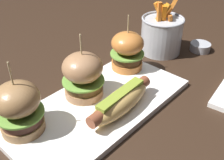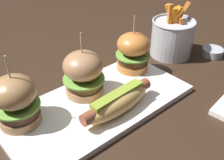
# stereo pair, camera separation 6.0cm
# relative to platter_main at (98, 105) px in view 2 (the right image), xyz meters

# --- Properties ---
(ground_plane) EXTENTS (3.00, 3.00, 0.00)m
(ground_plane) POSITION_rel_platter_main_xyz_m (0.00, 0.00, -0.01)
(ground_plane) COLOR black
(platter_main) EXTENTS (0.42, 0.20, 0.01)m
(platter_main) POSITION_rel_platter_main_xyz_m (0.00, 0.00, 0.00)
(platter_main) COLOR white
(platter_main) RESTS_ON ground
(hot_dog) EXTENTS (0.18, 0.06, 0.05)m
(hot_dog) POSITION_rel_platter_main_xyz_m (0.01, -0.05, 0.03)
(hot_dog) COLOR #E1B160
(hot_dog) RESTS_ON platter_main
(slider_left) EXTENTS (0.09, 0.09, 0.15)m
(slider_left) POSITION_rel_platter_main_xyz_m (-0.15, 0.05, 0.06)
(slider_left) COLOR #976E44
(slider_left) RESTS_ON platter_main
(slider_center) EXTENTS (0.09, 0.09, 0.15)m
(slider_center) POSITION_rel_platter_main_xyz_m (0.00, 0.05, 0.06)
(slider_center) COLOR #9E704C
(slider_center) RESTS_ON platter_main
(slider_right) EXTENTS (0.09, 0.09, 0.14)m
(slider_right) POSITION_rel_platter_main_xyz_m (0.16, 0.05, 0.06)
(slider_right) COLOR #BE7031
(slider_right) RESTS_ON platter_main
(fries_bucket) EXTENTS (0.12, 0.12, 0.15)m
(fries_bucket) POSITION_rel_platter_main_xyz_m (0.31, 0.05, 0.05)
(fries_bucket) COLOR #B7BABF
(fries_bucket) RESTS_ON ground
(sauce_ramekin) EXTENTS (0.06, 0.06, 0.02)m
(sauce_ramekin) POSITION_rel_platter_main_xyz_m (0.40, -0.04, 0.01)
(sauce_ramekin) COLOR #A8AAB2
(sauce_ramekin) RESTS_ON ground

